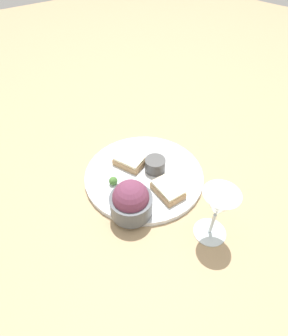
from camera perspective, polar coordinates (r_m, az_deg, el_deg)
name	(u,v)px	position (r m, az deg, el deg)	size (l,w,h in m)	color
ground_plane	(144,177)	(0.74, 0.00, -1.88)	(4.00, 4.00, 0.00)	tan
dinner_plate	(144,175)	(0.73, 0.00, -1.50)	(0.33, 0.33, 0.01)	silver
salad_bowl	(131,201)	(0.61, -2.85, -7.18)	(0.10, 0.10, 0.09)	#4C5156
sauce_ramekin	(155,164)	(0.72, 2.43, 0.83)	(0.06, 0.06, 0.04)	#4C4C4C
cheese_toast_near	(130,161)	(0.74, -3.15, 1.56)	(0.09, 0.08, 0.03)	tan
cheese_toast_far	(167,190)	(0.67, 4.93, -4.90)	(0.09, 0.06, 0.03)	tan
wine_glass	(219,206)	(0.57, 16.01, -7.94)	(0.08, 0.08, 0.14)	silver
garnish	(113,181)	(0.70, -6.71, -2.79)	(0.02, 0.02, 0.02)	#477533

